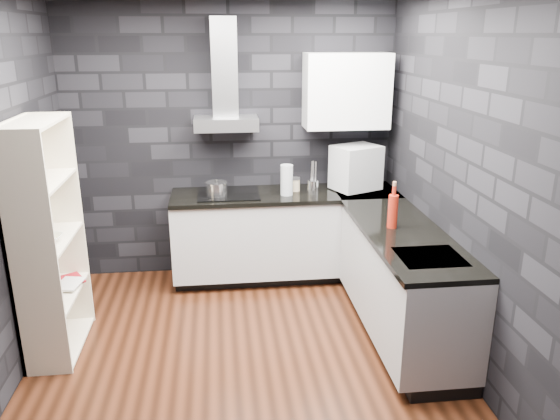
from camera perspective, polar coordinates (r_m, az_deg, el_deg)
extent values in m
plane|color=#401D10|center=(4.44, -3.95, -14.37)|extent=(3.20, 3.20, 0.00)
cube|color=black|center=(5.47, -5.10, 7.15)|extent=(3.20, 0.05, 2.70)
cube|color=black|center=(2.36, -2.68, -7.70)|extent=(3.20, 0.05, 2.70)
cube|color=black|center=(4.27, 18.02, 3.22)|extent=(0.05, 3.20, 2.70)
cube|color=black|center=(5.63, 0.48, -6.37)|extent=(2.18, 0.50, 0.10)
cube|color=black|center=(4.73, 12.77, -11.90)|extent=(0.50, 1.78, 0.10)
cube|color=#BABABE|center=(5.43, 0.54, -2.41)|extent=(2.20, 0.60, 0.76)
cube|color=#BABABE|center=(4.52, 12.66, -7.22)|extent=(0.60, 1.80, 0.76)
cube|color=black|center=(5.29, 0.57, 1.61)|extent=(2.20, 0.62, 0.04)
cube|color=black|center=(4.37, 12.89, -2.47)|extent=(0.62, 1.80, 0.04)
cube|color=black|center=(5.46, 8.92, 1.90)|extent=(0.62, 0.62, 0.04)
cube|color=#B0B1B5|center=(5.24, -5.65, 8.99)|extent=(0.60, 0.34, 0.12)
cube|color=#B0B1B5|center=(5.26, -5.84, 14.60)|extent=(0.24, 0.20, 0.90)
cube|color=white|center=(5.35, 6.96, 12.25)|extent=(0.80, 0.35, 0.70)
cube|color=black|center=(5.26, -5.40, 1.71)|extent=(0.58, 0.50, 0.01)
cube|color=#B0B1B5|center=(3.93, 15.41, -4.78)|extent=(0.44, 0.40, 0.01)
cylinder|color=silver|center=(5.18, -6.62, 2.14)|extent=(0.22, 0.22, 0.11)
cylinder|color=silver|center=(5.18, 0.71, 3.15)|extent=(0.13, 0.13, 0.29)
cylinder|color=#CEB891|center=(5.34, 1.57, 2.63)|extent=(0.11, 0.11, 0.12)
cylinder|color=silver|center=(5.25, 3.46, 2.42)|extent=(0.11, 0.11, 0.13)
cube|color=#B0B2B7|center=(5.39, 7.94, 4.43)|extent=(0.53, 0.48, 0.43)
cylinder|color=#9D2010|center=(4.39, 11.70, -0.15)|extent=(0.10, 0.10, 0.27)
cube|color=beige|center=(4.43, -23.06, -2.94)|extent=(0.42, 0.83, 1.80)
imported|color=silver|center=(4.34, -23.40, -2.87)|extent=(0.29, 0.29, 0.06)
imported|color=maroon|center=(4.71, -22.14, -5.89)|extent=(0.16, 0.11, 0.23)
imported|color=#B2B2B2|center=(4.66, -22.30, -5.90)|extent=(0.18, 0.05, 0.24)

